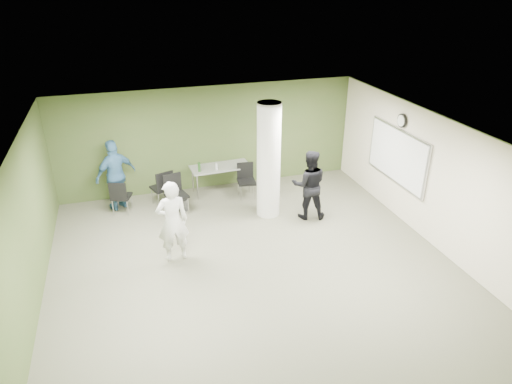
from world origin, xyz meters
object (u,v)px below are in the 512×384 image
object	(u,v)px
woman_white	(173,222)
man_blue	(116,175)
chair_back_left	(120,195)
man_black	(309,185)
folding_table	(220,168)

from	to	relation	value
woman_white	man_blue	world-z (taller)	man_blue
chair_back_left	man_black	size ratio (longest dim) A/B	0.51
folding_table	woman_white	size ratio (longest dim) A/B	0.91
folding_table	man_black	xyz separation A→B (m)	(1.71, -1.98, 0.16)
man_blue	chair_back_left	bearing A→B (deg)	68.30
man_black	chair_back_left	bearing A→B (deg)	-2.70
man_black	man_blue	xyz separation A→B (m)	(-4.36, 1.84, 0.04)
folding_table	chair_back_left	bearing A→B (deg)	-172.30
woman_white	man_black	bearing A→B (deg)	-168.88
woman_white	man_black	size ratio (longest dim) A/B	1.03
woman_white	man_black	xyz separation A→B (m)	(3.34, 0.87, -0.02)
man_black	man_blue	size ratio (longest dim) A/B	0.95
chair_back_left	woman_white	size ratio (longest dim) A/B	0.50
chair_back_left	folding_table	bearing A→B (deg)	-150.30
woman_white	folding_table	bearing A→B (deg)	-123.20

